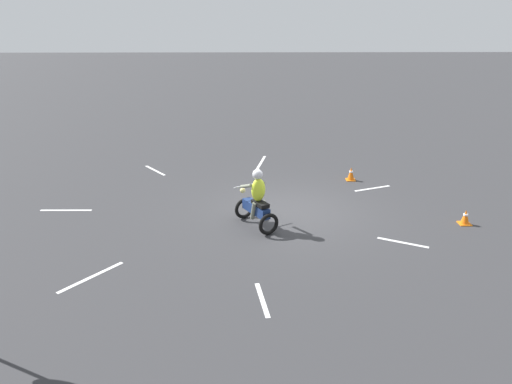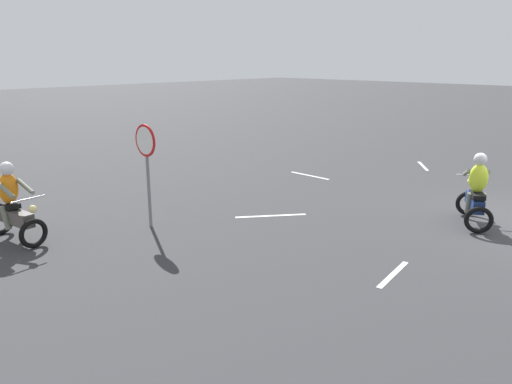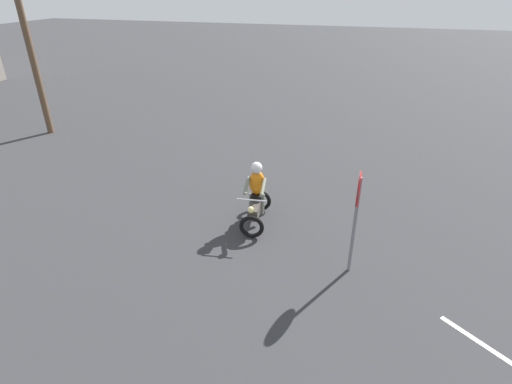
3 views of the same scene
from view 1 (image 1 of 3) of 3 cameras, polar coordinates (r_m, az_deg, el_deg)
ground_plane at (r=14.79m, az=3.91°, el=-2.22°), size 120.00×120.00×0.00m
motorcycle_rider_foreground at (r=13.46m, az=0.08°, el=-1.14°), size 1.22×1.51×1.66m
traffic_cone_near_right at (r=14.98m, az=22.81°, el=-2.69°), size 0.32×0.32×0.42m
traffic_cone_mid_left at (r=17.70m, az=10.80°, el=2.03°), size 0.32×0.32×0.47m
lane_stripe_e at (r=15.87m, az=-20.89°, el=-1.96°), size 1.52×0.12×0.01m
lane_stripe_ne at (r=11.85m, az=-18.29°, el=-9.20°), size 1.13×1.41×0.01m
lane_stripe_n at (r=10.47m, az=0.72°, el=-12.20°), size 0.29×1.32×0.01m
lane_stripe_nw at (r=13.36m, az=16.42°, el=-5.56°), size 1.20×0.69×0.01m
lane_stripe_w at (r=17.09m, az=13.17°, el=0.41°), size 1.32×0.60×0.01m
lane_stripe_s at (r=19.47m, az=0.56°, el=3.35°), size 0.47×1.92×0.01m
lane_stripe_se at (r=18.90m, az=-11.45°, el=2.44°), size 0.97×1.24×0.01m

